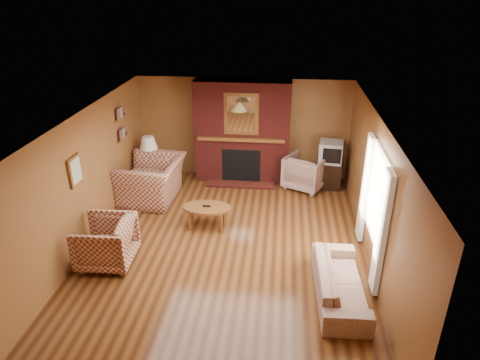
# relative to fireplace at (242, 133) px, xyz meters

# --- Properties ---
(floor) EXTENTS (6.50, 6.50, 0.00)m
(floor) POSITION_rel_fireplace_xyz_m (0.00, -2.98, -1.18)
(floor) COLOR #3F1E0D
(floor) RESTS_ON ground
(ceiling) EXTENTS (6.50, 6.50, 0.00)m
(ceiling) POSITION_rel_fireplace_xyz_m (0.00, -2.98, 1.22)
(ceiling) COLOR silver
(ceiling) RESTS_ON wall_back
(wall_back) EXTENTS (6.50, 0.00, 6.50)m
(wall_back) POSITION_rel_fireplace_xyz_m (0.00, 0.27, 0.02)
(wall_back) COLOR brown
(wall_back) RESTS_ON floor
(wall_front) EXTENTS (6.50, 0.00, 6.50)m
(wall_front) POSITION_rel_fireplace_xyz_m (0.00, -6.23, 0.02)
(wall_front) COLOR brown
(wall_front) RESTS_ON floor
(wall_left) EXTENTS (0.00, 6.50, 6.50)m
(wall_left) POSITION_rel_fireplace_xyz_m (-2.50, -2.98, 0.02)
(wall_left) COLOR brown
(wall_left) RESTS_ON floor
(wall_right) EXTENTS (0.00, 6.50, 6.50)m
(wall_right) POSITION_rel_fireplace_xyz_m (2.50, -2.98, 0.02)
(wall_right) COLOR brown
(wall_right) RESTS_ON floor
(fireplace) EXTENTS (2.20, 0.82, 2.40)m
(fireplace) POSITION_rel_fireplace_xyz_m (0.00, 0.00, 0.00)
(fireplace) COLOR #581613
(fireplace) RESTS_ON floor
(window_right) EXTENTS (0.10, 1.85, 2.00)m
(window_right) POSITION_rel_fireplace_xyz_m (2.45, -3.18, -0.06)
(window_right) COLOR beige
(window_right) RESTS_ON wall_right
(bookshelf) EXTENTS (0.09, 0.55, 0.71)m
(bookshelf) POSITION_rel_fireplace_xyz_m (-2.44, -1.08, 0.48)
(bookshelf) COLOR brown
(bookshelf) RESTS_ON wall_left
(botanical_print) EXTENTS (0.05, 0.40, 0.50)m
(botanical_print) POSITION_rel_fireplace_xyz_m (-2.47, -3.28, 0.37)
(botanical_print) COLOR brown
(botanical_print) RESTS_ON wall_left
(pendant_light) EXTENTS (0.36, 0.36, 0.48)m
(pendant_light) POSITION_rel_fireplace_xyz_m (0.00, -0.68, 0.82)
(pendant_light) COLOR black
(pendant_light) RESTS_ON ceiling
(plaid_loveseat) EXTENTS (1.31, 1.47, 0.91)m
(plaid_loveseat) POSITION_rel_fireplace_xyz_m (-1.85, -1.24, -0.72)
(plaid_loveseat) COLOR maroon
(plaid_loveseat) RESTS_ON floor
(plaid_armchair) EXTENTS (0.94, 0.91, 0.83)m
(plaid_armchair) POSITION_rel_fireplace_xyz_m (-1.95, -3.64, -0.77)
(plaid_armchair) COLOR maroon
(plaid_armchair) RESTS_ON floor
(floral_sofa) EXTENTS (0.76, 1.82, 0.52)m
(floral_sofa) POSITION_rel_fireplace_xyz_m (1.90, -4.10, -0.92)
(floral_sofa) COLOR #B4AC8C
(floral_sofa) RESTS_ON floor
(floral_armchair) EXTENTS (1.15, 1.16, 0.79)m
(floral_armchair) POSITION_rel_fireplace_xyz_m (1.51, -0.32, -0.78)
(floral_armchair) COLOR #B4AC8C
(floral_armchair) RESTS_ON floor
(coffee_table) EXTENTS (0.93, 0.58, 0.46)m
(coffee_table) POSITION_rel_fireplace_xyz_m (-0.47, -2.29, -0.79)
(coffee_table) COLOR brown
(coffee_table) RESTS_ON floor
(side_table) EXTENTS (0.42, 0.42, 0.53)m
(side_table) POSITION_rel_fireplace_xyz_m (-2.10, -0.53, -0.92)
(side_table) COLOR brown
(side_table) RESTS_ON floor
(table_lamp) EXTENTS (0.40, 0.40, 0.67)m
(table_lamp) POSITION_rel_fireplace_xyz_m (-2.10, -0.53, -0.28)
(table_lamp) COLOR white
(table_lamp) RESTS_ON side_table
(tv_stand) EXTENTS (0.62, 0.58, 0.62)m
(tv_stand) POSITION_rel_fireplace_xyz_m (2.05, -0.18, -0.87)
(tv_stand) COLOR black
(tv_stand) RESTS_ON floor
(crt_tv) EXTENTS (0.58, 0.58, 0.48)m
(crt_tv) POSITION_rel_fireplace_xyz_m (2.05, -0.19, -0.32)
(crt_tv) COLOR #ADAFB5
(crt_tv) RESTS_ON tv_stand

